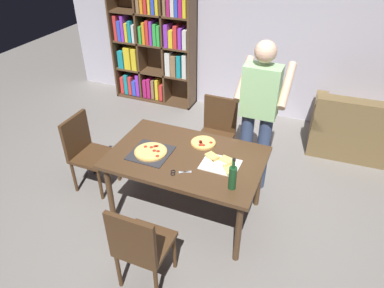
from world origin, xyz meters
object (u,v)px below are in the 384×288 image
Objects in this scene: pepperoni_pizza_on_tray at (151,152)px; dining_table at (186,162)px; wine_bottle at (233,177)px; chair_left_end at (86,149)px; bookshelf at (154,45)px; kitchen_scissors at (178,172)px; couch at (378,134)px; second_pizza_plain at (203,143)px; chair_far_side at (217,129)px; chair_near_camera at (140,244)px; person_serving_pizza at (259,110)px.

dining_table is at bearing 14.95° from pepperoni_pizza_on_tray.
pepperoni_pizza_on_tray is 1.22× the size of wine_bottle.
bookshelf is (-0.34, 2.37, 0.45)m from chair_left_end.
couch is at bearing 50.40° from kitchen_scissors.
pepperoni_pizza_on_tray is 0.56m from second_pizza_plain.
chair_far_side is 1.15m from pepperoni_pizza_on_tray.
dining_table is 0.98m from chair_near_camera.
chair_left_end is 1.98m from person_serving_pizza.
bookshelf reaches higher than person_serving_pizza.
chair_left_end is 4.62× the size of kitchen_scissors.
chair_far_side is at bearing 113.80° from wine_bottle.
chair_far_side is 2.17m from couch.
wine_bottle is (0.90, -0.19, 0.10)m from pepperoni_pizza_on_tray.
kitchen_scissors is (1.27, -0.28, 0.24)m from chair_left_end.
wine_bottle is at bearing -49.35° from second_pizza_plain.
bookshelf is 5.04× the size of pepperoni_pizza_on_tray.
couch is 8.91× the size of kitchen_scissors.
second_pizza_plain is at bearing 85.27° from kitchen_scissors.
chair_left_end reaches higher than pepperoni_pizza_on_tray.
bookshelf is 3.41m from wine_bottle.
dining_table is at bearing -90.00° from chair_far_side.
chair_left_end is at bearing -168.38° from second_pizza_plain.
chair_near_camera is at bearing -90.00° from dining_table.
wine_bottle reaches higher than second_pizza_plain.
chair_far_side is 2.85× the size of wine_bottle.
dining_table is at bearing 96.31° from kitchen_scissors.
chair_left_end reaches higher than second_pizza_plain.
kitchen_scissors is at bearing -115.68° from person_serving_pizza.
chair_left_end is 3.47× the size of second_pizza_plain.
pepperoni_pizza_on_tray is at bearing -135.89° from person_serving_pizza.
chair_left_end is at bearing 142.00° from chair_near_camera.
pepperoni_pizza_on_tray reaches higher than dining_table.
second_pizza_plain is at bearing 74.36° from dining_table.
pepperoni_pizza_on_tray is at bearing -137.24° from couch.
person_serving_pizza is (0.52, 1.72, 0.49)m from chair_near_camera.
kitchen_scissors is at bearing -26.18° from pepperoni_pizza_on_tray.
couch is 2.97m from kitchen_scissors.
chair_near_camera reaches higher than dining_table.
couch is at bearing 32.27° from chair_left_end.
wine_bottle reaches higher than chair_left_end.
kitchen_scissors is at bearing 87.48° from chair_near_camera.
couch is 3.10m from pepperoni_pizza_on_tray.
dining_table is 4.79× the size of wine_bottle.
bookshelf is 2.77m from pepperoni_pizza_on_tray.
dining_table is at bearing 90.00° from chair_near_camera.
chair_far_side reaches higher than kitchen_scissors.
chair_near_camera is at bearing -68.57° from pepperoni_pizza_on_tray.
wine_bottle is (0.55, 0.69, 0.36)m from chair_near_camera.
chair_near_camera is 0.51× the size of person_serving_pizza.
chair_far_side reaches higher than second_pizza_plain.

